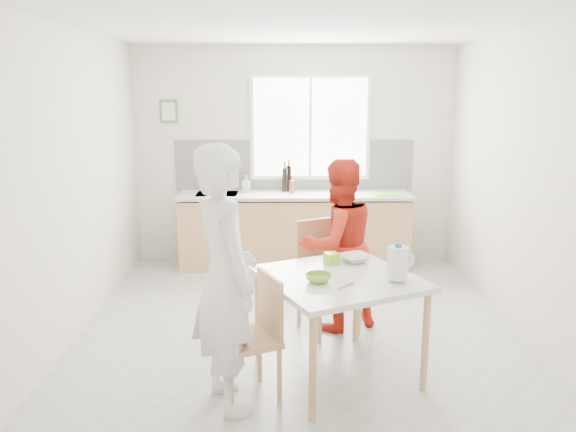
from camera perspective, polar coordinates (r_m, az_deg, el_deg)
name	(u,v)px	position (r m, az deg, el deg)	size (l,w,h in m)	color
ground	(300,330)	(5.28, 1.18, -11.46)	(4.50, 4.50, 0.00)	#B7B7B2
room_shell	(300,151)	(4.84, 1.27, 6.59)	(4.50, 4.50, 4.50)	silver
window	(310,128)	(7.06, 2.28, 8.97)	(1.50, 0.06, 1.30)	white
backsplash	(294,165)	(7.12, 0.62, 5.16)	(3.00, 0.02, 0.65)	white
picture_frame	(169,111)	(7.18, -12.03, 10.36)	(0.22, 0.03, 0.28)	#449041
kitchen_counter	(294,233)	(6.98, 0.63, -1.73)	(2.84, 0.64, 1.37)	tan
dining_table	(339,287)	(4.24, 5.16, -7.15)	(1.39, 1.39, 0.81)	silver
chair_left	(255,332)	(4.04, -3.42, -11.64)	(0.55, 0.55, 0.90)	tan
chair_far	(325,270)	(5.13, 3.76, -5.53)	(0.62, 0.62, 1.01)	tan
person_white	(225,279)	(3.82, -6.41, -6.40)	(0.67, 0.44, 1.83)	white
person_red	(338,245)	(5.11, 5.09, -2.96)	(0.76, 0.59, 1.57)	red
bowl_green	(318,278)	(4.07, 3.11, -6.31)	(0.19, 0.19, 0.06)	#79BA2A
bowl_white	(355,258)	(4.56, 6.83, -4.28)	(0.23, 0.23, 0.06)	white
milk_jug	(398,262)	(4.12, 11.12, -4.65)	(0.20, 0.15, 0.26)	white
green_box	(332,258)	(4.47, 4.46, -4.32)	(0.10, 0.10, 0.09)	#86C62D
spoon	(345,285)	(3.99, 5.81, -7.02)	(0.01, 0.01, 0.16)	#A5A5AA
cutting_board	(388,194)	(6.87, 10.13, 2.16)	(0.35, 0.25, 0.01)	#77D130
wine_bottle_a	(289,178)	(7.02, 0.09, 3.86)	(0.07, 0.07, 0.32)	black
wine_bottle_b	(285,180)	(6.97, -0.33, 3.71)	(0.07, 0.07, 0.30)	black
jar_amber	(292,187)	(6.87, 0.40, 3.00)	(0.06, 0.06, 0.16)	brown
soap_bottle	(246,184)	(6.99, -4.29, 3.31)	(0.09, 0.09, 0.21)	#999999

